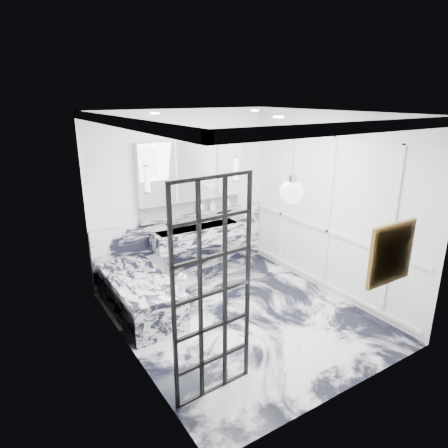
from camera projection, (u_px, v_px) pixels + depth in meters
floor at (243, 317)px, 5.67m from camera, size 3.60×3.60×0.00m
ceiling at (246, 113)px, 4.80m from camera, size 3.60×3.60×0.00m
wall_back at (182, 195)px, 6.68m from camera, size 3.60×0.00×3.60m
wall_front at (354, 273)px, 3.79m from camera, size 3.60×0.00×3.60m
wall_left at (126, 247)px, 4.42m from camera, size 0.00×3.60×3.60m
wall_right at (331, 206)px, 6.05m from camera, size 0.00×3.60×3.60m
marble_clad_back at (185, 245)px, 6.93m from camera, size 3.18×0.05×1.05m
marble_clad_left at (128, 252)px, 4.44m from camera, size 0.02×3.56×2.68m
panel_molding at (329, 212)px, 6.07m from camera, size 0.03×3.40×2.30m
soap_bottle_a at (226, 202)px, 7.09m from camera, size 0.07×0.08×0.19m
soap_bottle_b at (212, 204)px, 6.94m from camera, size 0.10×0.11×0.19m
soap_bottle_c at (228, 203)px, 7.11m from camera, size 0.15×0.15×0.15m
face_pot at (200, 208)px, 6.82m from camera, size 0.15×0.15×0.15m
amber_bottle at (197, 209)px, 6.80m from camera, size 0.04×0.04×0.10m
flower_vase at (182, 287)px, 5.23m from camera, size 0.09×0.09×0.12m
crittall_door at (213, 293)px, 3.92m from camera, size 0.88×0.09×2.31m
artwork at (391, 254)px, 4.12m from camera, size 0.56×0.05×0.56m
pendant_light at (292, 192)px, 4.10m from camera, size 0.25×0.25×0.25m
trough_sink at (198, 236)px, 6.76m from camera, size 1.60×0.45×0.30m
ledge at (193, 214)px, 6.79m from camera, size 1.90×0.14×0.04m
subway_tile at (191, 206)px, 6.80m from camera, size 1.90×0.03×0.23m
mirror_cabinet at (192, 170)px, 6.56m from camera, size 1.90×0.16×1.00m
sconce_left at (147, 179)px, 6.08m from camera, size 0.07×0.07×0.40m
sconce_right at (236, 169)px, 6.92m from camera, size 0.07×0.07×0.40m
bathtub at (140, 295)px, 5.70m from camera, size 0.75×1.65×0.55m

